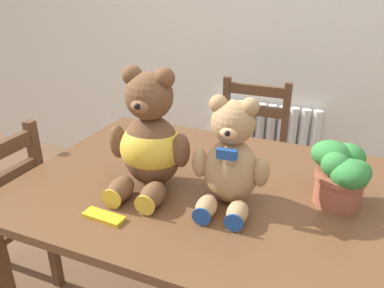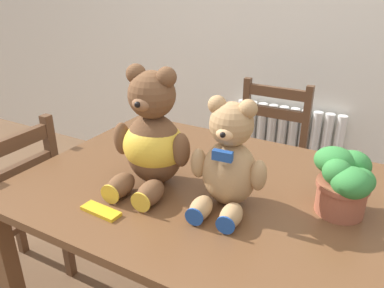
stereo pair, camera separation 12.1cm
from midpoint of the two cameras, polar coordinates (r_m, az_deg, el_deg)
name	(u,v)px [view 1 (the left image)]	position (r m, az deg, el deg)	size (l,w,h in m)	color
wall_back	(287,2)	(2.48, 12.84, 20.33)	(8.00, 0.04, 2.60)	silver
radiator	(263,154)	(2.67, 9.52, -1.56)	(0.73, 0.10, 0.66)	white
dining_table	(204,207)	(1.39, -0.75, -9.60)	(1.29, 0.95, 0.76)	brown
wooden_chair_behind	(247,156)	(2.25, 6.85, -1.80)	(0.41, 0.41, 0.89)	brown
teddy_bear_left	(150,141)	(1.27, -9.13, 0.35)	(0.29, 0.31, 0.42)	brown
teddy_bear_right	(231,160)	(1.16, 2.96, -2.54)	(0.25, 0.25, 0.36)	tan
potted_plant	(341,173)	(1.25, 19.30, -4.21)	(0.19, 0.19, 0.20)	#9E5138
chocolate_bar	(104,217)	(1.20, -16.19, -10.67)	(0.13, 0.05, 0.01)	gold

